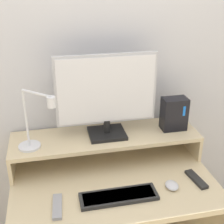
{
  "coord_description": "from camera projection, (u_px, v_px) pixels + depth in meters",
  "views": [
    {
      "loc": [
        -0.28,
        -0.96,
        1.7
      ],
      "look_at": [
        0.0,
        0.36,
        1.08
      ],
      "focal_mm": 50.0,
      "sensor_mm": 36.0,
      "label": 1
    }
  ],
  "objects": [
    {
      "name": "desk",
      "position": [
        113.0,
        211.0,
        1.71
      ],
      "size": [
        1.03,
        0.66,
        0.72
      ],
      "color": "beige",
      "rests_on": "ground_plane"
    },
    {
      "name": "mouse",
      "position": [
        172.0,
        185.0,
        1.54
      ],
      "size": [
        0.06,
        0.08,
        0.03
      ],
      "color": "silver",
      "rests_on": "desk"
    },
    {
      "name": "monitor_shelf",
      "position": [
        106.0,
        139.0,
        1.72
      ],
      "size": [
        1.03,
        0.29,
        0.15
      ],
      "color": "beige",
      "rests_on": "desk"
    },
    {
      "name": "remote_control",
      "position": [
        57.0,
        207.0,
        1.41
      ],
      "size": [
        0.05,
        0.16,
        0.02
      ],
      "color": "#99999E",
      "rests_on": "desk"
    },
    {
      "name": "remote_secondary",
      "position": [
        196.0,
        179.0,
        1.59
      ],
      "size": [
        0.06,
        0.16,
        0.02
      ],
      "color": "black",
      "rests_on": "desk"
    },
    {
      "name": "desk_lamp",
      "position": [
        35.0,
        128.0,
        1.52
      ],
      "size": [
        0.2,
        0.19,
        0.32
      ],
      "color": "silver",
      "rests_on": "monitor_shelf"
    },
    {
      "name": "wall_back",
      "position": [
        99.0,
        59.0,
        1.71
      ],
      "size": [
        6.0,
        0.05,
        2.5
      ],
      "color": "silver",
      "rests_on": "ground_plane"
    },
    {
      "name": "monitor",
      "position": [
        107.0,
        94.0,
        1.62
      ],
      "size": [
        0.53,
        0.17,
        0.45
      ],
      "color": "black",
      "rests_on": "monitor_shelf"
    },
    {
      "name": "keyboard",
      "position": [
        119.0,
        196.0,
        1.47
      ],
      "size": [
        0.37,
        0.11,
        0.02
      ],
      "color": "#282828",
      "rests_on": "desk"
    },
    {
      "name": "router_dock",
      "position": [
        174.0,
        114.0,
        1.75
      ],
      "size": [
        0.14,
        0.09,
        0.19
      ],
      "color": "black",
      "rests_on": "monitor_shelf"
    }
  ]
}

